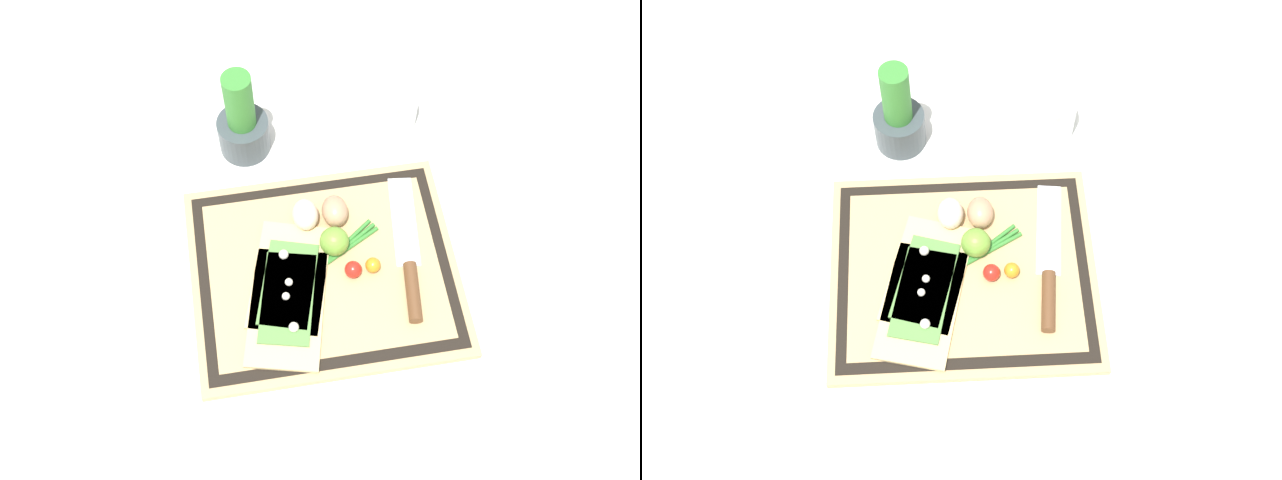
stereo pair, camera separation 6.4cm
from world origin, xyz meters
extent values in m
plane|color=white|center=(0.00, 0.00, 0.00)|extent=(6.00, 6.00, 0.00)
cube|color=tan|center=(0.00, 0.00, 0.01)|extent=(0.43, 0.37, 0.02)
cube|color=black|center=(0.00, 0.00, 0.02)|extent=(0.41, 0.34, 0.00)
cube|color=tan|center=(0.00, 0.00, 0.02)|extent=(0.37, 0.30, 0.00)
cube|color=#DBBC7F|center=(-0.07, -0.06, 0.02)|extent=(0.16, 0.22, 0.01)
cube|color=#568942|center=(-0.07, -0.05, 0.03)|extent=(0.11, 0.17, 0.00)
sphere|color=silver|center=(-0.06, -0.10, 0.03)|extent=(0.02, 0.02, 0.02)
sphere|color=silver|center=(-0.06, -0.02, 0.03)|extent=(0.01, 0.01, 0.01)
cube|color=#DBBC7F|center=(-0.06, -0.01, 0.02)|extent=(0.17, 0.22, 0.01)
cube|color=#568942|center=(-0.06, -0.02, 0.03)|extent=(0.12, 0.17, 0.00)
sphere|color=silver|center=(-0.06, 0.03, 0.03)|extent=(0.02, 0.02, 0.02)
sphere|color=silver|center=(-0.07, -0.04, 0.03)|extent=(0.01, 0.01, 0.01)
cube|color=silver|center=(0.15, 0.07, 0.02)|extent=(0.06, 0.17, 0.00)
cylinder|color=brown|center=(0.13, -0.07, 0.03)|extent=(0.03, 0.10, 0.02)
ellipsoid|color=tan|center=(0.03, 0.09, 0.04)|extent=(0.04, 0.06, 0.04)
ellipsoid|color=beige|center=(-0.02, 0.09, 0.04)|extent=(0.04, 0.06, 0.04)
sphere|color=#70A838|center=(0.02, 0.04, 0.04)|extent=(0.05, 0.05, 0.05)
sphere|color=red|center=(0.04, -0.01, 0.03)|extent=(0.03, 0.03, 0.03)
sphere|color=orange|center=(0.08, -0.01, 0.03)|extent=(0.03, 0.03, 0.03)
cylinder|color=#388433|center=(-0.01, 0.00, 0.02)|extent=(0.22, 0.13, 0.01)
cylinder|color=#388433|center=(-0.01, 0.00, 0.02)|extent=(0.22, 0.14, 0.01)
cylinder|color=#388433|center=(-0.01, 0.00, 0.02)|extent=(0.20, 0.16, 0.01)
cylinder|color=#3D474C|center=(-0.10, 0.28, 0.04)|extent=(0.09, 0.09, 0.07)
cylinder|color=#388433|center=(-0.10, 0.28, 0.11)|extent=(0.05, 0.05, 0.15)
cylinder|color=silver|center=(0.17, 0.28, 0.05)|extent=(0.09, 0.09, 0.10)
cylinder|color=#D16023|center=(0.17, 0.28, 0.02)|extent=(0.08, 0.08, 0.04)
cylinder|color=silver|center=(0.17, 0.28, 0.11)|extent=(0.09, 0.09, 0.01)
camera|label=1|loc=(-0.09, -0.52, 1.12)|focal=42.00mm
camera|label=2|loc=(-0.03, -0.53, 1.12)|focal=42.00mm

